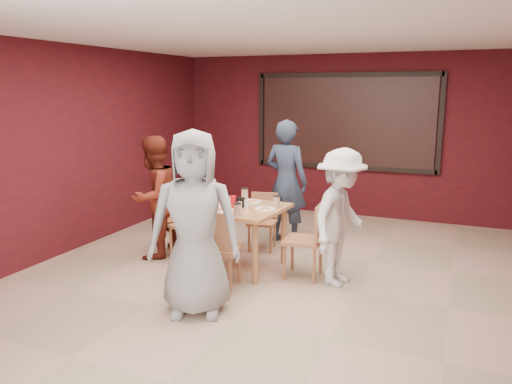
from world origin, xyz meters
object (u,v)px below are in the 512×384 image
at_px(diner_right, 341,218).
at_px(chair_front, 217,245).
at_px(chair_back, 263,217).
at_px(chair_left, 186,219).
at_px(dining_table, 241,215).
at_px(diner_front, 195,224).
at_px(chair_right, 310,236).
at_px(diner_left, 154,197).
at_px(diner_back, 286,182).

bearing_deg(diner_right, chair_front, 132.82).
relative_size(chair_back, chair_left, 0.86).
height_order(dining_table, diner_front, diner_front).
bearing_deg(chair_front, diner_right, 30.90).
distance_m(chair_front, chair_back, 1.61).
bearing_deg(diner_right, chair_back, 67.62).
bearing_deg(chair_right, diner_left, -178.87).
bearing_deg(chair_front, diner_left, 150.95).
distance_m(diner_back, diner_right, 1.71).
distance_m(chair_right, diner_right, 0.46).
bearing_deg(diner_front, diner_right, 26.81).
relative_size(chair_left, diner_back, 0.51).
height_order(chair_front, diner_front, diner_front).
bearing_deg(diner_back, diner_front, 97.98).
xyz_separation_m(chair_front, diner_back, (0.09, 2.02, 0.37)).
xyz_separation_m(diner_front, diner_right, (1.14, 1.30, -0.13)).
relative_size(chair_front, diner_right, 0.59).
distance_m(diner_back, diner_left, 1.90).
height_order(chair_left, diner_left, diner_left).
relative_size(chair_left, diner_left, 0.56).
distance_m(dining_table, chair_right, 0.89).
height_order(chair_back, diner_back, diner_back).
distance_m(dining_table, diner_left, 1.25).
xyz_separation_m(dining_table, chair_back, (-0.06, 0.86, -0.25)).
height_order(chair_left, diner_back, diner_back).
bearing_deg(chair_front, chair_back, 93.58).
xyz_separation_m(chair_right, diner_right, (0.37, -0.04, 0.27)).
height_order(chair_back, chair_right, chair_right).
distance_m(diner_front, diner_left, 1.88).
relative_size(diner_back, diner_left, 1.11).
xyz_separation_m(dining_table, diner_right, (1.24, -0.03, 0.10)).
height_order(chair_left, diner_front, diner_front).
height_order(chair_right, diner_front, diner_front).
bearing_deg(chair_left, chair_right, -3.19).
distance_m(chair_left, diner_right, 2.12).
height_order(chair_left, chair_right, chair_right).
distance_m(dining_table, chair_back, 0.89).
xyz_separation_m(chair_left, diner_front, (0.96, -1.44, 0.41)).
bearing_deg(chair_front, diner_front, -83.99).
xyz_separation_m(diner_front, diner_back, (0.03, 2.60, -0.03)).
relative_size(chair_front, chair_back, 1.18).
height_order(dining_table, chair_front, dining_table).
distance_m(chair_left, diner_back, 1.58).
bearing_deg(chair_front, dining_table, 93.36).
relative_size(diner_left, diner_right, 1.03).
relative_size(dining_table, diner_right, 0.68).
distance_m(dining_table, diner_back, 1.29).
bearing_deg(diner_back, dining_table, 92.52).
bearing_deg(chair_left, diner_left, -160.50).
distance_m(diner_front, diner_right, 1.73).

